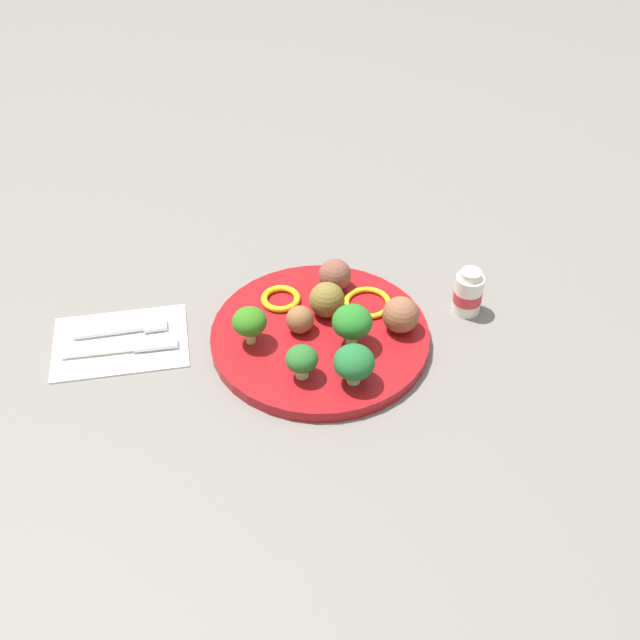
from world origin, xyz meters
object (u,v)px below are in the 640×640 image
(plate, at_px, (320,336))
(meatball_mid_left, at_px, (335,275))
(broccoli_floret_mid_left, at_px, (250,322))
(broccoli_floret_center, at_px, (352,322))
(pepper_ring_mid_left, at_px, (367,303))
(broccoli_floret_near_rim, at_px, (354,363))
(knife, at_px, (125,347))
(meatball_far_rim, at_px, (401,315))
(napkin, at_px, (121,341))
(meatball_back_left, at_px, (327,300))
(fork, at_px, (126,329))
(broccoli_floret_back_right, at_px, (302,360))
(pepper_ring_near_rim, at_px, (281,299))
(meatball_front_right, at_px, (300,320))
(yogurt_bottle, at_px, (468,293))

(plate, distance_m, meatball_mid_left, 0.10)
(broccoli_floret_mid_left, relative_size, broccoli_floret_center, 0.90)
(broccoli_floret_mid_left, bearing_deg, pepper_ring_mid_left, 17.67)
(broccoli_floret_near_rim, height_order, knife, broccoli_floret_near_rim)
(meatball_far_rim, distance_m, napkin, 0.36)
(meatball_back_left, relative_size, napkin, 0.27)
(plate, bearing_deg, broccoli_floret_near_rim, -73.45)
(meatball_mid_left, bearing_deg, fork, -172.65)
(broccoli_floret_center, bearing_deg, broccoli_floret_back_right, -145.21)
(meatball_far_rim, height_order, pepper_ring_near_rim, meatball_far_rim)
(meatball_mid_left, bearing_deg, broccoli_floret_mid_left, -142.56)
(broccoli_floret_mid_left, height_order, meatball_front_right, broccoli_floret_mid_left)
(knife, bearing_deg, yogurt_bottle, 2.59)
(broccoli_floret_mid_left, xyz_separation_m, meatball_far_rim, (0.19, -0.00, -0.01))
(meatball_mid_left, height_order, pepper_ring_near_rim, meatball_mid_left)
(yogurt_bottle, bearing_deg, meatball_far_rim, -157.48)
(plate, height_order, pepper_ring_mid_left, pepper_ring_mid_left)
(broccoli_floret_near_rim, relative_size, fork, 0.42)
(broccoli_floret_back_right, height_order, broccoli_floret_center, broccoli_floret_center)
(fork, bearing_deg, meatball_far_rim, -9.40)
(knife, height_order, yogurt_bottle, yogurt_bottle)
(yogurt_bottle, bearing_deg, knife, -177.41)
(plate, xyz_separation_m, knife, (-0.25, 0.01, -0.00))
(meatball_back_left, xyz_separation_m, fork, (-0.26, 0.02, -0.03))
(plate, xyz_separation_m, meatball_mid_left, (0.03, 0.09, 0.03))
(meatball_far_rim, height_order, meatball_back_left, same)
(plate, height_order, meatball_front_right, meatball_front_right)
(broccoli_floret_near_rim, relative_size, broccoli_floret_mid_left, 1.01)
(plate, xyz_separation_m, meatball_front_right, (-0.02, 0.01, 0.03))
(napkin, bearing_deg, broccoli_floret_mid_left, -12.84)
(broccoli_floret_near_rim, height_order, broccoli_floret_back_right, broccoli_floret_near_rim)
(broccoli_floret_near_rim, distance_m, pepper_ring_near_rim, 0.18)
(broccoli_floret_center, height_order, meatball_back_left, broccoli_floret_center)
(pepper_ring_near_rim, distance_m, napkin, 0.21)
(plate, height_order, meatball_far_rim, meatball_far_rim)
(pepper_ring_near_rim, height_order, yogurt_bottle, yogurt_bottle)
(meatball_far_rim, bearing_deg, pepper_ring_near_rim, 152.55)
(yogurt_bottle, bearing_deg, plate, -170.51)
(meatball_far_rim, height_order, napkin, meatball_far_rim)
(pepper_ring_mid_left, xyz_separation_m, napkin, (-0.32, -0.01, -0.02))
(broccoli_floret_mid_left, distance_m, yogurt_bottle, 0.29)
(pepper_ring_near_rim, bearing_deg, fork, -175.06)
(broccoli_floret_near_rim, relative_size, meatball_front_right, 1.43)
(plate, relative_size, meatball_front_right, 7.81)
(fork, distance_m, yogurt_bottle, 0.45)
(broccoli_floret_back_right, xyz_separation_m, meatball_back_left, (0.05, 0.11, -0.00))
(plate, relative_size, broccoli_floret_center, 4.93)
(meatball_far_rim, relative_size, knife, 0.32)
(broccoli_floret_back_right, distance_m, pepper_ring_mid_left, 0.16)
(napkin, distance_m, knife, 0.02)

